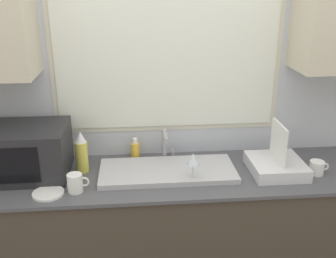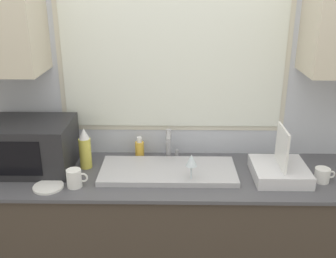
# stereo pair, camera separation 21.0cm
# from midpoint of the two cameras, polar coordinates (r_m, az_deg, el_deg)

# --- Properties ---
(countertop) EXTENTS (2.27, 0.60, 0.90)m
(countertop) POSITION_cam_midpoint_polar(r_m,az_deg,el_deg) (2.48, -1.98, -15.76)
(countertop) COLOR #42382D
(countertop) RESTS_ON ground_plane
(wall_back) EXTENTS (6.00, 0.38, 2.60)m
(wall_back) POSITION_cam_midpoint_polar(r_m,az_deg,el_deg) (2.32, -2.67, 7.75)
(wall_back) COLOR silver
(wall_back) RESTS_ON ground_plane
(sink_basin) EXTENTS (0.76, 0.33, 0.03)m
(sink_basin) POSITION_cam_midpoint_polar(r_m,az_deg,el_deg) (2.23, -2.77, -6.16)
(sink_basin) COLOR #B2B2B7
(sink_basin) RESTS_ON countertop
(faucet) EXTENTS (0.08, 0.16, 0.19)m
(faucet) POSITION_cam_midpoint_polar(r_m,az_deg,el_deg) (2.35, -2.88, -2.09)
(faucet) COLOR #99999E
(faucet) RESTS_ON countertop
(microwave) EXTENTS (0.48, 0.37, 0.28)m
(microwave) POSITION_cam_midpoint_polar(r_m,az_deg,el_deg) (2.35, -22.59, -3.07)
(microwave) COLOR #232326
(microwave) RESTS_ON countertop
(dish_rack) EXTENTS (0.30, 0.31, 0.29)m
(dish_rack) POSITION_cam_midpoint_polar(r_m,az_deg,el_deg) (2.29, 12.94, -5.06)
(dish_rack) COLOR silver
(dish_rack) RESTS_ON countertop
(spray_bottle) EXTENTS (0.07, 0.07, 0.24)m
(spray_bottle) POSITION_cam_midpoint_polar(r_m,az_deg,el_deg) (2.29, -15.02, -3.38)
(spray_bottle) COLOR #D8CC4C
(spray_bottle) RESTS_ON countertop
(soap_bottle) EXTENTS (0.05, 0.05, 0.14)m
(soap_bottle) POSITION_cam_midpoint_polar(r_m,az_deg,el_deg) (2.40, -7.27, -3.14)
(soap_bottle) COLOR gold
(soap_bottle) RESTS_ON countertop
(mug_near_sink) EXTENTS (0.11, 0.08, 0.10)m
(mug_near_sink) POSITION_cam_midpoint_polar(r_m,az_deg,el_deg) (2.11, -16.11, -7.61)
(mug_near_sink) COLOR white
(mug_near_sink) RESTS_ON countertop
(wine_glass) EXTENTS (0.06, 0.06, 0.17)m
(wine_glass) POSITION_cam_midpoint_polar(r_m,az_deg,el_deg) (2.08, 0.77, -4.66)
(wine_glass) COLOR silver
(wine_glass) RESTS_ON countertop
(mug_by_rack) EXTENTS (0.11, 0.08, 0.08)m
(mug_by_rack) POSITION_cam_midpoint_polar(r_m,az_deg,el_deg) (2.33, 18.43, -5.40)
(mug_by_rack) COLOR white
(mug_by_rack) RESTS_ON countertop
(small_plate) EXTENTS (0.16, 0.16, 0.01)m
(small_plate) POSITION_cam_midpoint_polar(r_m,az_deg,el_deg) (2.15, -19.74, -8.84)
(small_plate) COLOR white
(small_plate) RESTS_ON countertop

